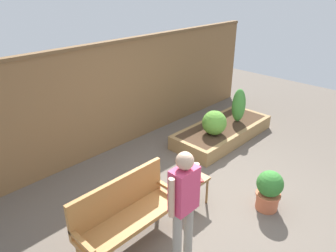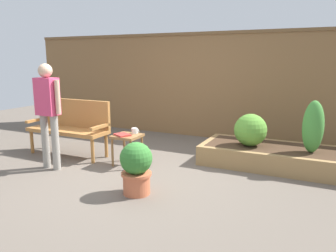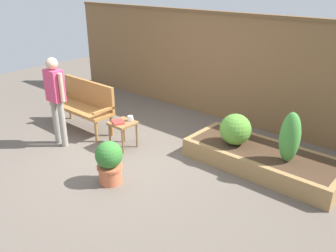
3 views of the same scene
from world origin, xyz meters
name	(u,v)px [view 3 (image 3 of 3)]	position (x,y,z in m)	size (l,w,h in m)	color
ground_plane	(125,158)	(0.00, 0.00, 0.00)	(14.00, 14.00, 0.00)	#60564C
fence_back	(216,65)	(0.00, 2.60, 1.09)	(8.40, 0.14, 2.16)	brown
garden_bench	(85,102)	(-1.51, 0.37, 0.54)	(1.44, 0.48, 0.94)	#A87038
side_table	(123,127)	(-0.31, 0.26, 0.40)	(0.40, 0.40, 0.48)	olive
cup_on_table	(130,118)	(-0.25, 0.39, 0.52)	(0.13, 0.10, 0.09)	white
book_on_table	(118,122)	(-0.35, 0.19, 0.49)	(0.24, 0.19, 0.02)	#B2332D
potted_boxwood	(109,161)	(0.40, -0.65, 0.35)	(0.39, 0.39, 0.65)	#C66642
raised_planter_bed	(262,159)	(1.86, 1.20, 0.15)	(2.40, 1.00, 0.30)	#997547
shrub_near_bench	(235,129)	(1.39, 1.11, 0.55)	(0.50, 0.50, 0.50)	brown
shrub_far_corner	(290,137)	(2.27, 1.11, 0.68)	(0.29, 0.29, 0.76)	brown
person_by_bench	(56,94)	(-1.24, -0.39, 0.93)	(0.47, 0.20, 1.56)	gray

